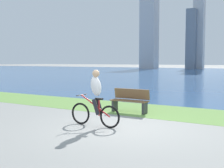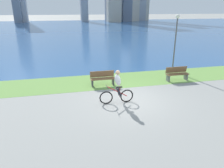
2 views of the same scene
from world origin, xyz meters
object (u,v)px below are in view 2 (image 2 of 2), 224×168
Objects in this scene: cyclist_lead at (117,87)px; bench_near_path at (103,78)px; bench_far_along_path at (177,74)px; lamppost_tall at (176,35)px.

cyclist_lead is 1.16× the size of bench_near_path.
bench_near_path is at bearing 178.07° from bench_far_along_path.
cyclist_lead is 7.39m from lamppost_tall.
bench_near_path is 6.43m from lamppost_tall.
lamppost_tall reaches higher than bench_far_along_path.
bench_near_path and bench_far_along_path have the same top height.
bench_far_along_path is at bearing -111.24° from lamppost_tall.
lamppost_tall is at bearing 17.71° from bench_near_path.
bench_near_path is (-0.23, 2.73, -0.39)m from cyclist_lead.
bench_far_along_path is 3.10m from lamppost_tall.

